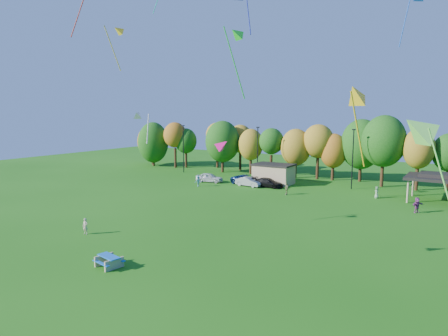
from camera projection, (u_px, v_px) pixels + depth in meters
The scene contains 21 objects.
ground at pixel (172, 279), 27.91m from camera, with size 160.00×160.00×0.00m, color #19600F.
tree_line at pixel (343, 147), 65.80m from camera, with size 93.57×10.55×11.15m.
lamp_posts at pixel (353, 157), 59.72m from camera, with size 64.50×0.25×9.09m.
utility_building at pixel (274, 174), 64.82m from camera, with size 6.30×4.30×3.25m.
pavilion at pixel (441, 178), 51.12m from camera, with size 8.20×6.20×3.77m.
picnic_table at pixel (109, 260), 30.03m from camera, with size 2.23×1.96×0.85m.
kite_flyer at pixel (85, 226), 38.01m from camera, with size 0.56×0.37×1.54m, color beige.
car_a at pixel (209, 178), 66.30m from camera, with size 1.81×4.50×1.53m, color silver.
car_b at pixel (249, 182), 62.62m from camera, with size 1.51×4.32×1.42m, color #A8A9AD.
car_c at pixel (247, 180), 64.17m from camera, with size 2.52×5.46×1.52m, color navy.
car_d at pixel (268, 183), 61.83m from camera, with size 1.99×4.88×1.42m, color black.
far_person_0 at pixel (198, 181), 62.48m from camera, with size 1.10×0.63×1.71m, color teal.
far_person_2 at pixel (377, 192), 53.95m from camera, with size 0.78×0.51×1.60m, color #7BA470.
far_person_3 at pixel (286, 189), 56.21m from camera, with size 1.00×0.41×1.70m, color #838D56.
far_person_4 at pixel (417, 205), 46.10m from camera, with size 1.69×0.54×1.82m, color #863778.
kite_3 at pixel (223, 145), 28.15m from camera, with size 1.48×1.28×1.26m.
kite_4 at pixel (118, 31), 45.11m from camera, with size 1.65×3.15×5.36m.
kite_5 at pixel (236, 34), 39.47m from camera, with size 2.51×4.12×7.36m.
kite_6 at pixel (418, 129), 23.97m from camera, with size 4.49×3.51×7.82m.
kite_9 at pixel (356, 95), 25.86m from camera, with size 2.11×3.45×5.60m.
kite_11 at pixel (139, 115), 37.54m from camera, with size 1.45×2.05×3.39m.
Camera 1 is at (17.21, -20.55, 11.58)m, focal length 32.00 mm.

